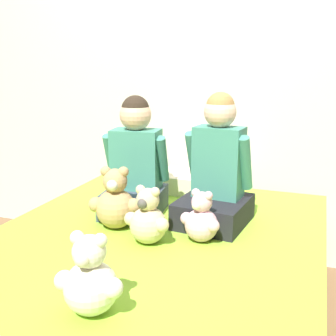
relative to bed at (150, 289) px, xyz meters
name	(u,v)px	position (x,y,z in m)	size (l,w,h in m)	color
ground_plane	(151,334)	(0.00, 0.00, -0.24)	(14.00, 14.00, 0.00)	brown
wall_behind_bed	(211,67)	(0.00, 1.06, 1.01)	(8.00, 0.06, 2.50)	beige
bed	(150,289)	(0.00, 0.00, 0.00)	(1.54, 1.95, 0.49)	#997F60
child_on_left	(135,165)	(-0.21, 0.33, 0.51)	(0.35, 0.38, 0.62)	#384251
child_on_right	(217,174)	(0.23, 0.33, 0.50)	(0.36, 0.40, 0.65)	black
teddy_bear_held_by_left_child	(115,202)	(-0.21, 0.08, 0.38)	(0.25, 0.19, 0.31)	tan
teddy_bear_held_by_right_child	(201,220)	(0.22, 0.07, 0.35)	(0.19, 0.15, 0.24)	#DBA3B2
teddy_bear_between_children	(148,219)	(0.01, -0.03, 0.36)	(0.22, 0.17, 0.26)	#D1B78E
teddy_bear_at_foot_of_bed	(90,280)	(0.04, -0.60, 0.36)	(0.23, 0.18, 0.28)	silver
pillow_at_headboard	(198,183)	(0.00, 0.80, 0.30)	(0.48, 0.30, 0.11)	beige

